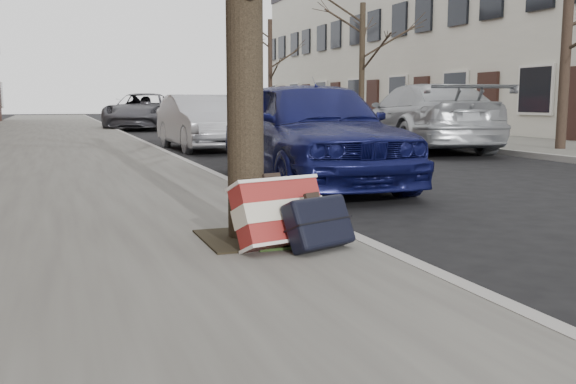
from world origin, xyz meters
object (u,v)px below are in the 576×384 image
object	(u,v)px
suitcase_red	(279,213)
suitcase_navy	(319,222)
car_near_mid	(201,122)
car_near_front	(310,131)

from	to	relation	value
suitcase_red	suitcase_navy	distance (m)	0.29
suitcase_navy	car_near_mid	world-z (taller)	car_near_mid
suitcase_red	car_near_mid	xyz separation A→B (m)	(1.85, 11.13, 0.29)
suitcase_red	car_near_mid	size ratio (longest dim) A/B	0.16
suitcase_navy	car_near_front	xyz separation A→B (m)	(1.63, 4.22, 0.43)
suitcase_red	suitcase_navy	bearing A→B (deg)	-48.04
suitcase_navy	car_near_front	distance (m)	4.55
suitcase_red	car_near_mid	bearing A→B (deg)	65.62
suitcase_red	car_near_mid	distance (m)	11.29
car_near_mid	car_near_front	bearing A→B (deg)	-92.03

